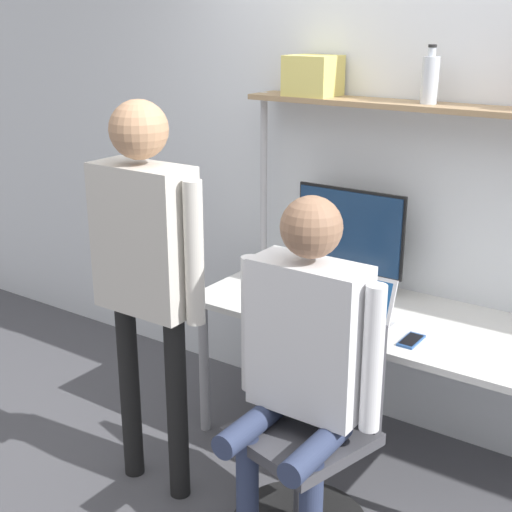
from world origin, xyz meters
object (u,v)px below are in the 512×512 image
at_px(cell_phone, 411,340).
at_px(person_standing, 145,252).
at_px(office_chair, 308,470).
at_px(person_seated, 304,347).
at_px(laptop, 358,310).
at_px(monitor, 349,236).
at_px(storage_box, 313,76).
at_px(bottle_clear, 430,79).

height_order(cell_phone, person_standing, person_standing).
relative_size(office_chair, person_seated, 0.66).
height_order(laptop, cell_phone, laptop).
height_order(cell_phone, office_chair, office_chair).
height_order(monitor, person_standing, person_standing).
bearing_deg(storage_box, cell_phone, -29.38).
height_order(laptop, office_chair, laptop).
height_order(monitor, laptop, monitor).
distance_m(office_chair, bottle_clear, 1.73).
bearing_deg(person_standing, office_chair, 9.26).
xyz_separation_m(bottle_clear, storage_box, (-0.58, 0.00, -0.01)).
bearing_deg(monitor, bottle_clear, 4.61).
distance_m(bottle_clear, storage_box, 0.58).
bearing_deg(office_chair, person_seated, -103.45).
distance_m(office_chair, storage_box, 1.80).
bearing_deg(person_seated, monitor, 107.73).
xyz_separation_m(person_standing, storage_box, (0.19, 1.00, 0.65)).
distance_m(laptop, person_seated, 0.56).
height_order(office_chair, person_seated, person_seated).
bearing_deg(laptop, cell_phone, -10.04).
height_order(person_seated, bottle_clear, bottle_clear).
relative_size(monitor, office_chair, 0.60).
bearing_deg(person_standing, person_seated, 6.07).
bearing_deg(monitor, storage_box, 173.52).
distance_m(laptop, office_chair, 0.72).
height_order(office_chair, storage_box, storage_box).
relative_size(bottle_clear, storage_box, 1.07).
bearing_deg(office_chair, laptop, 96.88).
distance_m(laptop, cell_phone, 0.28).
bearing_deg(bottle_clear, monitor, -175.39).
bearing_deg(person_standing, bottle_clear, 52.44).
bearing_deg(person_seated, cell_phone, 66.17).
bearing_deg(storage_box, office_chair, -58.59).
bearing_deg(cell_phone, person_seated, -113.83).
bearing_deg(office_chair, person_standing, -170.74).
height_order(laptop, storage_box, storage_box).
distance_m(person_standing, bottle_clear, 1.43).
bearing_deg(person_standing, monitor, 66.18).
bearing_deg(monitor, office_chair, -70.84).
relative_size(person_standing, bottle_clear, 6.96).
height_order(office_chair, bottle_clear, bottle_clear).
bearing_deg(laptop, person_seated, -84.69).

